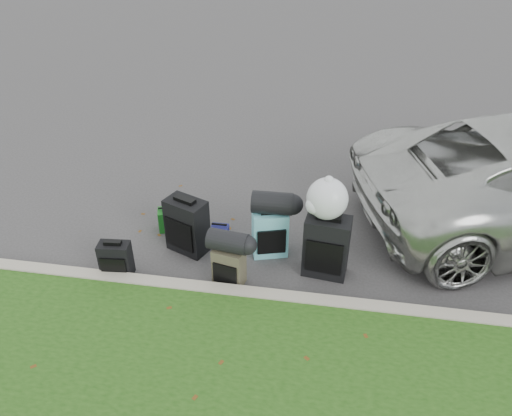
% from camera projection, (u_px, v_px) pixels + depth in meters
% --- Properties ---
extents(ground, '(120.00, 120.00, 0.00)m').
position_uv_depth(ground, '(261.00, 250.00, 6.87)').
color(ground, '#383535').
rests_on(ground, ground).
extents(curb, '(120.00, 0.18, 0.15)m').
position_uv_depth(curb, '(248.00, 295.00, 6.00)').
color(curb, '#9E937F').
rests_on(curb, ground).
extents(suitcase_small_black, '(0.41, 0.25, 0.49)m').
position_uv_depth(suitcase_small_black, '(116.00, 260.00, 6.31)').
color(suitcase_small_black, black).
rests_on(suitcase_small_black, ground).
extents(suitcase_large_black_left, '(0.62, 0.51, 0.77)m').
position_uv_depth(suitcase_large_black_left, '(187.00, 226.00, 6.68)').
color(suitcase_large_black_left, black).
rests_on(suitcase_large_black_left, ground).
extents(suitcase_olive, '(0.42, 0.31, 0.52)m').
position_uv_depth(suitcase_olive, '(229.00, 266.00, 6.17)').
color(suitcase_olive, '#3B3727').
rests_on(suitcase_olive, ground).
extents(suitcase_teal, '(0.52, 0.39, 0.65)m').
position_uv_depth(suitcase_teal, '(270.00, 233.00, 6.64)').
color(suitcase_teal, '#529CAC').
rests_on(suitcase_teal, ground).
extents(suitcase_large_black_right, '(0.59, 0.39, 0.83)m').
position_uv_depth(suitcase_large_black_right, '(326.00, 246.00, 6.25)').
color(suitcase_large_black_right, black).
rests_on(suitcase_large_black_right, ground).
extents(tote_green, '(0.34, 0.30, 0.32)m').
position_uv_depth(tote_green, '(169.00, 219.00, 7.20)').
color(tote_green, '#15621A').
rests_on(tote_green, ground).
extents(tote_navy, '(0.24, 0.19, 0.26)m').
position_uv_depth(tote_navy, '(220.00, 234.00, 6.96)').
color(tote_navy, navy).
rests_on(tote_navy, ground).
extents(duffel_left, '(0.52, 0.33, 0.26)m').
position_uv_depth(duffel_left, '(228.00, 241.00, 5.96)').
color(duffel_left, black).
rests_on(duffel_left, suitcase_olive).
extents(duffel_right, '(0.53, 0.31, 0.29)m').
position_uv_depth(duffel_right, '(272.00, 203.00, 6.39)').
color(duffel_right, black).
rests_on(duffel_right, suitcase_teal).
extents(trash_bag, '(0.50, 0.50, 0.50)m').
position_uv_depth(trash_bag, '(327.00, 199.00, 5.95)').
color(trash_bag, silver).
rests_on(trash_bag, suitcase_large_black_right).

